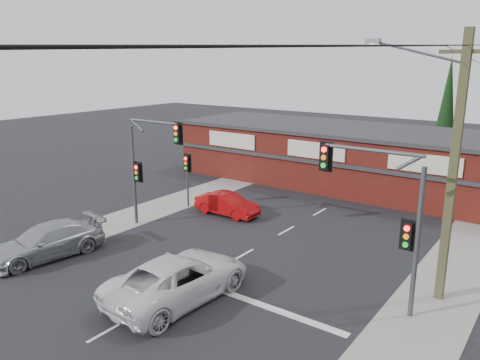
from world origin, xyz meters
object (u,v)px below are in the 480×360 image
Objects in this scene: utility_pole at (450,161)px; red_sedan at (227,204)px; silver_suv at (46,241)px; shop_building at (353,157)px; white_suv at (178,278)px.

red_sedan is at bearing 165.87° from utility_pole.
red_sedan is 13.85m from utility_pole.
shop_building is at bearing 82.41° from silver_suv.
shop_building reaches higher than white_suv.
red_sedan is 11.40m from shop_building.
silver_suv reaches higher than red_sedan.
silver_suv is 0.53× the size of utility_pole.
red_sedan is (-4.64, 9.09, -0.19)m from white_suv.
shop_building is 17.15m from utility_pole.
shop_building reaches higher than silver_suv.
white_suv is 20.00m from shop_building.
utility_pole reaches higher than shop_building.
white_suv is 10.20m from red_sedan.
red_sedan is 0.40× the size of utility_pole.
white_suv reaches higher than red_sedan.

